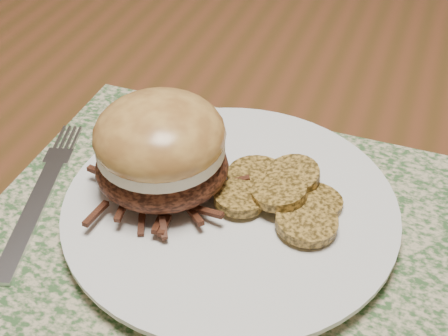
# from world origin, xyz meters

# --- Properties ---
(dining_table) EXTENTS (1.50, 0.90, 0.75)m
(dining_table) POSITION_xyz_m (0.00, 0.00, 0.67)
(dining_table) COLOR brown
(dining_table) RESTS_ON ground
(placemat) EXTENTS (0.45, 0.33, 0.00)m
(placemat) POSITION_xyz_m (0.22, -0.26, 0.75)
(placemat) COLOR #375C2F
(placemat) RESTS_ON dining_table
(dinner_plate) EXTENTS (0.26, 0.26, 0.02)m
(dinner_plate) POSITION_xyz_m (0.19, -0.24, 0.76)
(dinner_plate) COLOR white
(dinner_plate) RESTS_ON placemat
(pork_sandwich) EXTENTS (0.14, 0.14, 0.08)m
(pork_sandwich) POSITION_xyz_m (0.13, -0.24, 0.81)
(pork_sandwich) COLOR black
(pork_sandwich) RESTS_ON dinner_plate
(roasted_potatoes) EXTENTS (0.12, 0.10, 0.03)m
(roasted_potatoes) POSITION_xyz_m (0.23, -0.22, 0.78)
(roasted_potatoes) COLOR #AD7F32
(roasted_potatoes) RESTS_ON dinner_plate
(fork) EXTENTS (0.07, 0.20, 0.00)m
(fork) POSITION_xyz_m (0.03, -0.27, 0.76)
(fork) COLOR silver
(fork) RESTS_ON placemat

